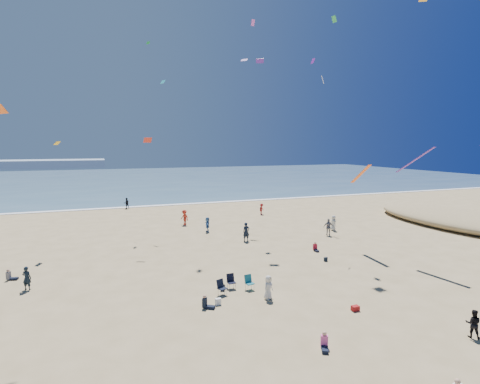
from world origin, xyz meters
name	(u,v)px	position (x,y,z in m)	size (l,w,h in m)	color
ground	(259,350)	(0.00, 0.00, 0.00)	(220.00, 220.00, 0.00)	tan
ocean	(127,179)	(0.00, 95.00, 0.03)	(220.00, 100.00, 0.06)	#476B84
surf_line	(147,206)	(0.00, 45.00, 0.04)	(220.00, 1.20, 0.08)	white
standing_flyers	(239,243)	(4.79, 15.66, 0.87)	(34.71, 50.61, 1.91)	maroon
seated_group	(242,295)	(1.16, 5.48, 0.42)	(25.69, 21.56, 0.84)	white
chair_cluster	(235,284)	(1.34, 7.25, 0.50)	(2.73, 1.49, 1.00)	black
white_tote	(218,302)	(-0.33, 5.58, 0.20)	(0.35, 0.20, 0.40)	white
black_backpack	(223,288)	(0.62, 7.66, 0.19)	(0.30, 0.22, 0.38)	black
cooler	(355,308)	(7.01, 1.96, 0.15)	(0.45, 0.30, 0.30)	#A11717
navy_bag	(326,259)	(10.70, 10.69, 0.17)	(0.28, 0.18, 0.34)	black
kites_aloft	(303,91)	(9.67, 13.29, 14.25)	(48.35, 40.75, 24.30)	green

